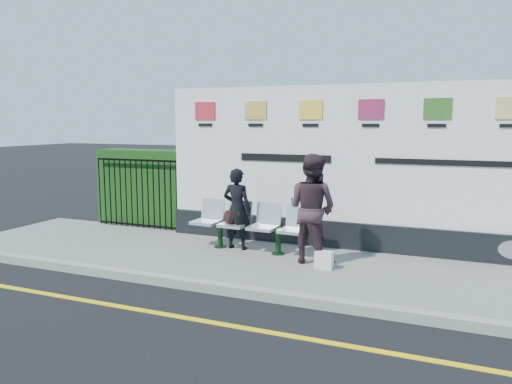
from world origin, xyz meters
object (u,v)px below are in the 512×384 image
woman_left (237,209)px  woman_right (312,209)px  billboard (370,179)px  bench (248,238)px

woman_left → woman_right: 1.57m
woman_left → billboard: bearing=-157.8°
bench → woman_left: bearing=171.3°
woman_left → woman_right: bearing=168.7°
billboard → bench: (-1.99, -0.91, -1.06)m
billboard → woman_right: billboard is taller
billboard → woman_right: 1.45m
billboard → bench: 2.43m
woman_right → billboard: bearing=-103.3°
billboard → bench: size_ratio=3.56×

